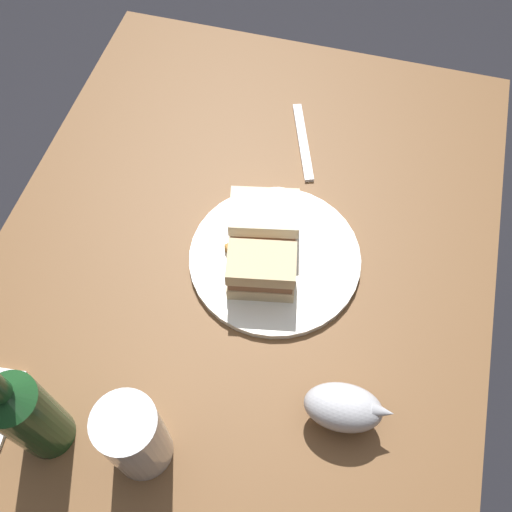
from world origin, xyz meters
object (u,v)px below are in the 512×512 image
sandwich_half_left (264,219)px  sandwich_half_right (261,271)px  fork (303,141)px  pint_glass (135,439)px  gravy_boat (344,408)px  cider_bottle (26,413)px  plate (275,258)px

sandwich_half_left → sandwich_half_right: bearing=-167.9°
fork → sandwich_half_left: bearing=154.9°
pint_glass → gravy_boat: bearing=-65.4°
sandwich_half_right → gravy_boat: (-0.17, -0.16, -0.00)m
pint_glass → cider_bottle: size_ratio=0.57×
sandwich_half_left → cider_bottle: (-0.39, 0.20, 0.06)m
sandwich_half_left → sandwich_half_right: sandwich_half_right is taller
cider_bottle → fork: cider_bottle is taller
cider_bottle → fork: 0.65m
pint_glass → plate: bearing=-16.5°
sandwich_half_left → pint_glass: size_ratio=0.81×
plate → cider_bottle: cider_bottle is taller
plate → cider_bottle: 0.43m
pint_glass → sandwich_half_right: bearing=-17.5°
sandwich_half_left → gravy_boat: sandwich_half_left is taller
cider_bottle → plate: bearing=-33.7°
sandwich_half_left → fork: size_ratio=0.68×
sandwich_half_right → fork: sandwich_half_right is taller
plate → gravy_boat: bearing=-146.0°
gravy_boat → fork: (0.48, 0.16, -0.04)m
gravy_boat → sandwich_half_left: bearing=34.2°
fork → sandwich_half_right: bearing=160.3°
sandwich_half_left → sandwich_half_right: size_ratio=1.08×
gravy_boat → pint_glass: bearing=114.6°
sandwich_half_right → plate: bearing=-10.6°
cider_bottle → sandwich_half_right: bearing=-36.8°
pint_glass → sandwich_half_left: bearing=-10.5°
pint_glass → cider_bottle: bearing=95.3°
gravy_boat → cider_bottle: 0.41m
sandwich_half_left → sandwich_half_right: (-0.09, -0.02, 0.00)m
pint_glass → gravy_boat: 0.28m
sandwich_half_right → fork: bearing=0.2°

